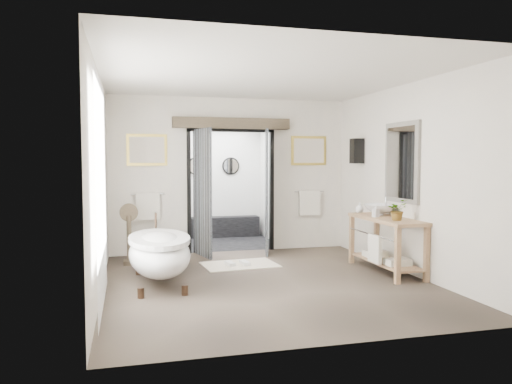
% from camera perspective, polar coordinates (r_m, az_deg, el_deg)
% --- Properties ---
extents(ground_plane, '(5.00, 5.00, 0.00)m').
position_cam_1_polar(ground_plane, '(7.22, 1.21, -10.24)').
color(ground_plane, brown).
extents(room_shell, '(4.52, 5.02, 2.91)m').
position_cam_1_polar(room_shell, '(6.88, 1.23, 4.68)').
color(room_shell, beige).
rests_on(room_shell, ground_plane).
extents(shower_room, '(2.22, 2.01, 2.51)m').
position_cam_1_polar(shower_room, '(10.94, -4.44, -0.70)').
color(shower_room, black).
rests_on(shower_room, ground_plane).
extents(back_wall_dressing, '(3.82, 0.79, 2.52)m').
position_cam_1_polar(back_wall_dressing, '(9.26, -2.65, 2.60)').
color(back_wall_dressing, black).
rests_on(back_wall_dressing, ground_plane).
extents(clawfoot_tub, '(0.84, 1.88, 0.92)m').
position_cam_1_polar(clawfoot_tub, '(7.14, -10.98, -6.80)').
color(clawfoot_tub, '#3C291D').
rests_on(clawfoot_tub, ground_plane).
extents(vanity, '(0.57, 1.60, 0.85)m').
position_cam_1_polar(vanity, '(8.00, 14.54, -5.30)').
color(vanity, tan).
rests_on(vanity, ground_plane).
extents(pedestal_mirror, '(0.30, 0.20, 1.02)m').
position_cam_1_polar(pedestal_mirror, '(8.57, -14.29, -5.15)').
color(pedestal_mirror, brown).
rests_on(pedestal_mirror, ground_plane).
extents(rug, '(1.26, 0.90, 0.01)m').
position_cam_1_polar(rug, '(8.34, -1.87, -8.30)').
color(rug, beige).
rests_on(rug, ground_plane).
extents(slippers, '(0.39, 0.28, 0.05)m').
position_cam_1_polar(slippers, '(8.30, -2.14, -8.12)').
color(slippers, silver).
rests_on(slippers, rug).
extents(basin, '(0.64, 0.64, 0.18)m').
position_cam_1_polar(basin, '(8.26, 14.00, -1.98)').
color(basin, white).
rests_on(basin, vanity).
extents(plant, '(0.34, 0.31, 0.31)m').
position_cam_1_polar(plant, '(7.62, 15.84, -1.97)').
color(plant, gray).
rests_on(plant, vanity).
extents(soap_bottle_a, '(0.10, 0.11, 0.19)m').
position_cam_1_polar(soap_bottle_a, '(7.99, 13.52, -2.13)').
color(soap_bottle_a, gray).
rests_on(soap_bottle_a, vanity).
extents(soap_bottle_b, '(0.14, 0.14, 0.17)m').
position_cam_1_polar(soap_bottle_b, '(8.55, 11.75, -1.78)').
color(soap_bottle_b, gray).
rests_on(soap_bottle_b, vanity).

